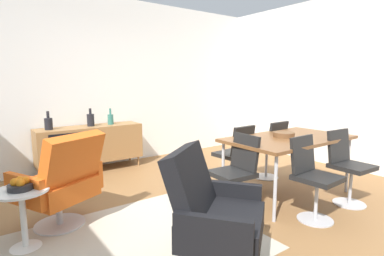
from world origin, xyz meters
name	(u,v)px	position (x,y,z in m)	size (l,w,h in m)	color
ground_plane	(190,217)	(0.00, 0.00, 0.00)	(8.32, 8.32, 0.00)	olive
wall_back	(99,82)	(0.00, 2.60, 1.40)	(6.80, 0.12, 2.80)	white
wall_right	(351,82)	(3.20, 0.00, 1.40)	(0.12, 5.60, 2.80)	white
sideboard	(90,144)	(-0.29, 2.30, 0.44)	(1.60, 0.45, 0.72)	olive
vase_cobalt	(111,119)	(0.06, 2.30, 0.81)	(0.09, 0.09, 0.26)	#337266
vase_sculptural_dark	(91,120)	(-0.26, 2.30, 0.82)	(0.11, 0.11, 0.28)	black
vase_ceramic_small	(48,123)	(-0.88, 2.30, 0.81)	(0.11, 0.11, 0.27)	black
dining_table	(289,141)	(1.35, -0.20, 0.70)	(1.60, 0.90, 0.74)	brown
wooden_bowl_on_table	(284,135)	(1.31, -0.16, 0.77)	(0.26, 0.26, 0.06)	brown
dining_chair_back_left	(236,154)	(1.01, 0.36, 0.47)	(0.43, 0.45, 0.86)	black
dining_chair_near_window	(236,171)	(0.46, -0.21, 0.47)	(0.45, 0.42, 0.86)	black
dining_chair_front_right	(347,164)	(1.71, -0.76, 0.47)	(0.42, 0.45, 0.86)	black
dining_chair_back_right	(270,147)	(1.70, 0.36, 0.47)	(0.42, 0.44, 0.86)	black
dining_chair_front_left	(312,175)	(1.00, -0.76, 0.47)	(0.42, 0.44, 0.86)	black
lounge_chair_red	(62,181)	(-1.12, 0.56, 0.47)	(0.87, 0.85, 0.95)	#D85919
armchair_black_shell	(213,213)	(-0.41, -0.86, 0.47)	(0.90, 0.90, 0.95)	black
side_table_round	(23,212)	(-1.49, 0.36, 0.32)	(0.44, 0.44, 0.52)	white
fruit_bowl	(20,185)	(-1.49, 0.36, 0.56)	(0.20, 0.20, 0.11)	#262628
area_rug	(129,245)	(-0.76, -0.15, 0.00)	(2.20, 1.70, 0.01)	#B7AD99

